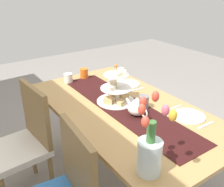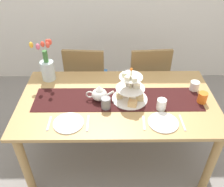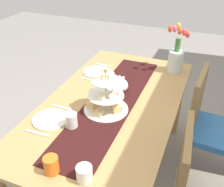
{
  "view_description": "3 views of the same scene",
  "coord_description": "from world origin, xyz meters",
  "px_view_note": "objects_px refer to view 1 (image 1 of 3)",
  "views": [
    {
      "loc": [
        -1.38,
        1.05,
        1.64
      ],
      "look_at": [
        0.07,
        0.06,
        0.84
      ],
      "focal_mm": 41.29,
      "sensor_mm": 36.0,
      "label": 1
    },
    {
      "loc": [
        -0.06,
        -1.6,
        2.01
      ],
      "look_at": [
        -0.05,
        0.05,
        0.76
      ],
      "focal_mm": 38.71,
      "sensor_mm": 36.0,
      "label": 2
    },
    {
      "loc": [
        1.45,
        0.58,
        1.78
      ],
      "look_at": [
        -0.02,
        -0.0,
        0.8
      ],
      "focal_mm": 42.74,
      "sensor_mm": 36.0,
      "label": 3
    }
  ],
  "objects_px": {
    "teapot": "(137,108)",
    "dining_table": "(123,118)",
    "mug_grey": "(144,102)",
    "cream_jug": "(68,78)",
    "tulip_vase": "(150,150)",
    "mug_orange": "(84,73)",
    "knife_right": "(118,79)",
    "fork_right": "(137,89)",
    "dinner_plate_right": "(127,84)",
    "knife_left": "(173,108)",
    "dinner_plate_left": "(189,116)",
    "chair_right": "(24,140)",
    "mug_white_text": "(112,83)",
    "tiered_cake_stand": "(116,91)",
    "fork_left": "(206,125)"
  },
  "relations": [
    {
      "from": "chair_right",
      "to": "knife_right",
      "type": "relative_size",
      "value": 5.35
    },
    {
      "from": "dining_table",
      "to": "fork_right",
      "type": "distance_m",
      "value": 0.36
    },
    {
      "from": "tiered_cake_stand",
      "to": "mug_grey",
      "type": "xyz_separation_m",
      "value": [
        -0.2,
        -0.11,
        -0.04
      ]
    },
    {
      "from": "fork_right",
      "to": "fork_left",
      "type": "bearing_deg",
      "value": 180.0
    },
    {
      "from": "tulip_vase",
      "to": "teapot",
      "type": "bearing_deg",
      "value": -33.41
    },
    {
      "from": "mug_orange",
      "to": "tulip_vase",
      "type": "bearing_deg",
      "value": 164.76
    },
    {
      "from": "cream_jug",
      "to": "fork_right",
      "type": "xyz_separation_m",
      "value": [
        -0.49,
        -0.42,
        -0.04
      ]
    },
    {
      "from": "dining_table",
      "to": "dinner_plate_left",
      "type": "relative_size",
      "value": 7.22
    },
    {
      "from": "chair_right",
      "to": "mug_grey",
      "type": "xyz_separation_m",
      "value": [
        -0.45,
        -0.79,
        0.29
      ]
    },
    {
      "from": "mug_orange",
      "to": "dinner_plate_left",
      "type": "bearing_deg",
      "value": -167.18
    },
    {
      "from": "cream_jug",
      "to": "knife_left",
      "type": "relative_size",
      "value": 0.5
    },
    {
      "from": "dinner_plate_left",
      "to": "mug_white_text",
      "type": "height_order",
      "value": "mug_white_text"
    },
    {
      "from": "fork_left",
      "to": "fork_right",
      "type": "height_order",
      "value": "same"
    },
    {
      "from": "dining_table",
      "to": "fork_right",
      "type": "height_order",
      "value": "fork_right"
    },
    {
      "from": "tulip_vase",
      "to": "dinner_plate_right",
      "type": "height_order",
      "value": "tulip_vase"
    },
    {
      "from": "knife_left",
      "to": "knife_right",
      "type": "bearing_deg",
      "value": 0.0
    },
    {
      "from": "chair_right",
      "to": "mug_white_text",
      "type": "xyz_separation_m",
      "value": [
        -0.01,
        -0.81,
        0.28
      ]
    },
    {
      "from": "knife_right",
      "to": "mug_white_text",
      "type": "height_order",
      "value": "mug_white_text"
    },
    {
      "from": "dinner_plate_left",
      "to": "mug_white_text",
      "type": "distance_m",
      "value": 0.74
    },
    {
      "from": "dining_table",
      "to": "mug_grey",
      "type": "bearing_deg",
      "value": -131.36
    },
    {
      "from": "mug_orange",
      "to": "chair_right",
      "type": "bearing_deg",
      "value": 115.66
    },
    {
      "from": "mug_white_text",
      "to": "teapot",
      "type": "bearing_deg",
      "value": 165.57
    },
    {
      "from": "teapot",
      "to": "dining_table",
      "type": "bearing_deg",
      "value": 0.0
    },
    {
      "from": "chair_right",
      "to": "dinner_plate_right",
      "type": "bearing_deg",
      "value": -90.93
    },
    {
      "from": "cream_jug",
      "to": "mug_orange",
      "type": "xyz_separation_m",
      "value": [
        0.02,
        -0.17,
        0.01
      ]
    },
    {
      "from": "tiered_cake_stand",
      "to": "knife_right",
      "type": "bearing_deg",
      "value": -37.31
    },
    {
      "from": "teapot",
      "to": "fork_left",
      "type": "relative_size",
      "value": 1.59
    },
    {
      "from": "tiered_cake_stand",
      "to": "mug_orange",
      "type": "height_order",
      "value": "tiered_cake_stand"
    },
    {
      "from": "cream_jug",
      "to": "fork_right",
      "type": "height_order",
      "value": "cream_jug"
    },
    {
      "from": "mug_grey",
      "to": "cream_jug",
      "type": "bearing_deg",
      "value": 17.2
    },
    {
      "from": "mug_white_text",
      "to": "mug_orange",
      "type": "height_order",
      "value": "same"
    },
    {
      "from": "tiered_cake_stand",
      "to": "cream_jug",
      "type": "xyz_separation_m",
      "value": [
        0.58,
        0.13,
        -0.05
      ]
    },
    {
      "from": "tulip_vase",
      "to": "dinner_plate_right",
      "type": "xyz_separation_m",
      "value": [
        0.98,
        -0.61,
        -0.13
      ]
    },
    {
      "from": "fork_left",
      "to": "knife_left",
      "type": "bearing_deg",
      "value": 0.0
    },
    {
      "from": "dining_table",
      "to": "dinner_plate_left",
      "type": "xyz_separation_m",
      "value": [
        -0.38,
        -0.29,
        0.11
      ]
    },
    {
      "from": "tiered_cake_stand",
      "to": "fork_left",
      "type": "bearing_deg",
      "value": -155.46
    },
    {
      "from": "knife_right",
      "to": "cream_jug",
      "type": "bearing_deg",
      "value": 64.23
    },
    {
      "from": "fork_right",
      "to": "mug_grey",
      "type": "distance_m",
      "value": 0.34
    },
    {
      "from": "mug_grey",
      "to": "tiered_cake_stand",
      "type": "bearing_deg",
      "value": 28.1
    },
    {
      "from": "dinner_plate_left",
      "to": "mug_white_text",
      "type": "xyz_separation_m",
      "value": [
        0.72,
        0.16,
        0.04
      ]
    },
    {
      "from": "dinner_plate_left",
      "to": "mug_orange",
      "type": "xyz_separation_m",
      "value": [
        1.07,
        0.24,
        0.04
      ]
    },
    {
      "from": "knife_left",
      "to": "tiered_cake_stand",
      "type": "bearing_deg",
      "value": 40.37
    },
    {
      "from": "fork_right",
      "to": "mug_white_text",
      "type": "xyz_separation_m",
      "value": [
        0.15,
        0.16,
        0.04
      ]
    },
    {
      "from": "chair_right",
      "to": "dinner_plate_left",
      "type": "relative_size",
      "value": 3.96
    },
    {
      "from": "fork_left",
      "to": "tulip_vase",
      "type": "bearing_deg",
      "value": 101.01
    },
    {
      "from": "tulip_vase",
      "to": "mug_orange",
      "type": "height_order",
      "value": "tulip_vase"
    },
    {
      "from": "knife_right",
      "to": "fork_right",
      "type": "bearing_deg",
      "value": 180.0
    },
    {
      "from": "cream_jug",
      "to": "mug_white_text",
      "type": "xyz_separation_m",
      "value": [
        -0.34,
        -0.26,
        0.01
      ]
    },
    {
      "from": "chair_right",
      "to": "knife_left",
      "type": "xyz_separation_m",
      "value": [
        -0.58,
        -0.97,
        0.24
      ]
    },
    {
      "from": "dining_table",
      "to": "teapot",
      "type": "bearing_deg",
      "value": 180.0
    }
  ]
}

